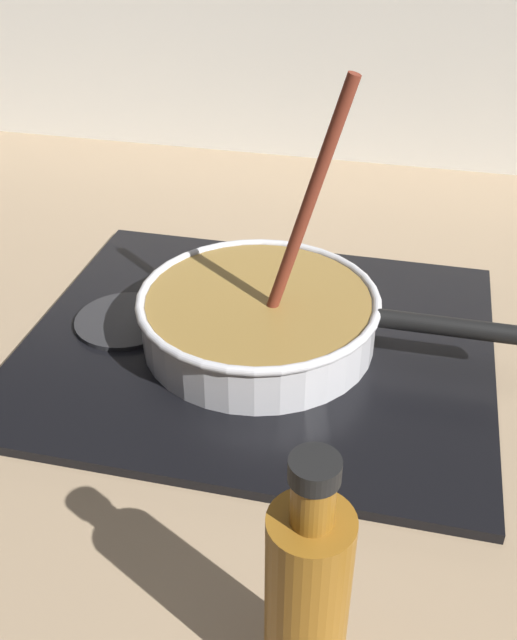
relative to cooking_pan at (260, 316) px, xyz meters
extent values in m
cube|color=#9E8466|center=(-0.06, -0.15, -0.07)|extent=(2.40, 1.60, 0.04)
cube|color=silver|center=(-0.06, 0.64, 0.23)|extent=(2.40, 0.02, 0.55)
cube|color=black|center=(0.00, 0.00, -0.04)|extent=(0.56, 0.48, 0.01)
torus|color=#592D0C|center=(0.00, 0.00, -0.03)|extent=(0.17, 0.17, 0.01)
cylinder|color=#262628|center=(-0.18, 0.00, -0.03)|extent=(0.13, 0.13, 0.01)
cylinder|color=silver|center=(0.00, 0.00, -0.01)|extent=(0.28, 0.28, 0.06)
cylinder|color=olive|center=(0.00, 0.00, 0.00)|extent=(0.27, 0.27, 0.05)
torus|color=silver|center=(0.00, 0.00, 0.02)|extent=(0.29, 0.29, 0.01)
cylinder|color=black|center=(0.22, 0.00, 0.02)|extent=(0.16, 0.02, 0.02)
cylinder|color=#EDD88C|center=(0.06, -0.09, 0.01)|extent=(0.03, 0.03, 0.01)
cylinder|color=beige|center=(0.11, 0.01, 0.01)|extent=(0.03, 0.03, 0.01)
cylinder|color=#E5CC7A|center=(-0.01, 0.07, 0.01)|extent=(0.03, 0.03, 0.01)
cylinder|color=beige|center=(0.04, 0.07, 0.01)|extent=(0.03, 0.03, 0.01)
cylinder|color=#E5CC7A|center=(0.04, 0.01, 0.01)|extent=(0.04, 0.04, 0.01)
cylinder|color=#EDD88C|center=(0.00, 0.00, 0.01)|extent=(0.04, 0.04, 0.01)
cylinder|color=#E5CC7A|center=(-0.10, -0.01, 0.01)|extent=(0.03, 0.03, 0.01)
cylinder|color=beige|center=(0.07, -0.04, 0.01)|extent=(0.03, 0.03, 0.01)
cylinder|color=maroon|center=(0.05, -0.01, 0.15)|extent=(0.09, 0.02, 0.29)
cube|color=brown|center=(0.01, -0.01, 0.01)|extent=(0.05, 0.03, 0.01)
cylinder|color=#8C5919|center=(0.12, -0.40, 0.04)|extent=(0.06, 0.06, 0.17)
cylinder|color=#8C5919|center=(0.12, -0.40, 0.14)|extent=(0.03, 0.03, 0.04)
cylinder|color=black|center=(0.12, -0.40, 0.17)|extent=(0.03, 0.03, 0.02)
camera|label=1|loc=(0.16, -0.71, 0.48)|focal=40.96mm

